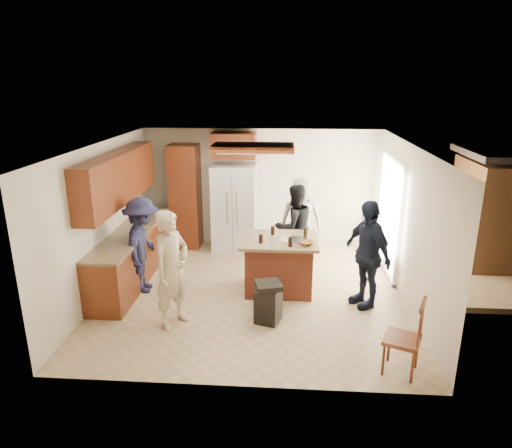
# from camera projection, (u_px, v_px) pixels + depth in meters

# --- Properties ---
(room_shell) EXTENTS (8.00, 5.20, 5.00)m
(room_shell) POSITION_uv_depth(u_px,v_px,m) (485.00, 221.00, 8.79)
(room_shell) COLOR tan
(room_shell) RESTS_ON ground
(person_front_left) EXTENTS (0.71, 0.78, 1.75)m
(person_front_left) POSITION_uv_depth(u_px,v_px,m) (172.00, 269.00, 6.53)
(person_front_left) COLOR tan
(person_front_left) RESTS_ON ground
(person_behind_left) EXTENTS (0.93, 0.81, 1.63)m
(person_behind_left) POSITION_uv_depth(u_px,v_px,m) (294.00, 227.00, 8.60)
(person_behind_left) COLOR black
(person_behind_left) RESTS_ON ground
(person_behind_right) EXTENTS (0.85, 0.58, 1.68)m
(person_behind_right) POSITION_uv_depth(u_px,v_px,m) (301.00, 220.00, 8.93)
(person_behind_right) COLOR gray
(person_behind_right) RESTS_ON ground
(person_side_right) EXTENTS (0.94, 1.14, 1.74)m
(person_side_right) POSITION_uv_depth(u_px,v_px,m) (367.00, 254.00, 7.12)
(person_side_right) COLOR black
(person_side_right) RESTS_ON ground
(person_counter) EXTENTS (0.56, 1.09, 1.64)m
(person_counter) POSITION_uv_depth(u_px,v_px,m) (143.00, 245.00, 7.63)
(person_counter) COLOR #1B1C37
(person_counter) RESTS_ON ground
(left_cabinetry) EXTENTS (0.64, 3.00, 2.30)m
(left_cabinetry) POSITION_uv_depth(u_px,v_px,m) (128.00, 229.00, 8.03)
(left_cabinetry) COLOR maroon
(left_cabinetry) RESTS_ON ground
(back_wall_units) EXTENTS (1.80, 0.60, 2.45)m
(back_wall_units) POSITION_uv_depth(u_px,v_px,m) (197.00, 184.00, 9.55)
(back_wall_units) COLOR maroon
(back_wall_units) RESTS_ON ground
(refrigerator) EXTENTS (0.90, 0.76, 1.80)m
(refrigerator) POSITION_uv_depth(u_px,v_px,m) (234.00, 208.00, 9.56)
(refrigerator) COLOR white
(refrigerator) RESTS_ON ground
(kitchen_island) EXTENTS (1.28, 1.03, 0.93)m
(kitchen_island) POSITION_uv_depth(u_px,v_px,m) (279.00, 264.00, 7.75)
(kitchen_island) COLOR #A8452B
(kitchen_island) RESTS_ON ground
(island_items) EXTENTS (0.91, 0.63, 0.15)m
(island_items) POSITION_uv_depth(u_px,v_px,m) (294.00, 239.00, 7.48)
(island_items) COLOR silver
(island_items) RESTS_ON kitchen_island
(trash_bin) EXTENTS (0.44, 0.44, 0.63)m
(trash_bin) POSITION_uv_depth(u_px,v_px,m) (268.00, 302.00, 6.76)
(trash_bin) COLOR black
(trash_bin) RESTS_ON ground
(spindle_chair) EXTENTS (0.55, 0.55, 0.99)m
(spindle_chair) POSITION_uv_depth(u_px,v_px,m) (404.00, 340.00, 5.54)
(spindle_chair) COLOR maroon
(spindle_chair) RESTS_ON ground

